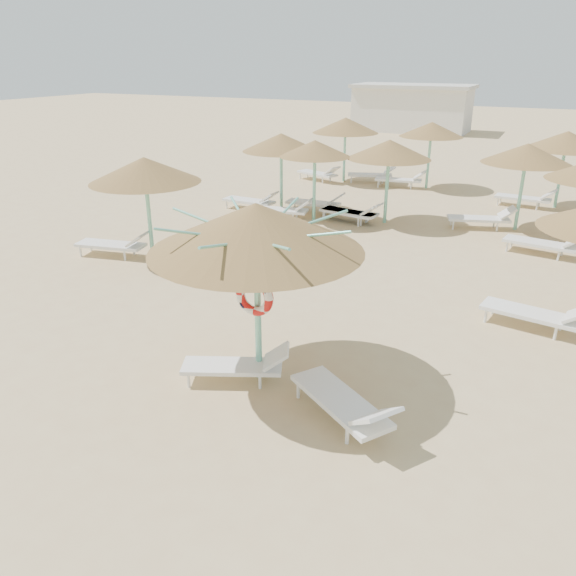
% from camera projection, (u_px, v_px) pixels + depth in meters
% --- Properties ---
extents(ground, '(120.00, 120.00, 0.00)m').
position_uv_depth(ground, '(250.00, 374.00, 9.75)').
color(ground, tan).
rests_on(ground, ground).
extents(main_palapa, '(3.41, 3.41, 3.05)m').
position_uv_depth(main_palapa, '(256.00, 228.00, 8.67)').
color(main_palapa, '#79D2B7').
rests_on(main_palapa, ground).
extents(lounger_main_a, '(1.86, 1.21, 0.65)m').
position_uv_depth(lounger_main_a, '(239.00, 365.00, 9.43)').
color(lounger_main_a, white).
rests_on(lounger_main_a, ground).
extents(lounger_main_b, '(2.02, 1.64, 0.74)m').
position_uv_depth(lounger_main_b, '(345.00, 403.00, 8.32)').
color(lounger_main_b, white).
rests_on(lounger_main_b, ground).
extents(palapa_field, '(19.52, 14.71, 2.72)m').
position_uv_depth(palapa_field, '(460.00, 158.00, 16.71)').
color(palapa_field, '#79D2B7').
rests_on(palapa_field, ground).
extents(service_hut, '(8.40, 4.40, 3.25)m').
position_uv_depth(service_hut, '(412.00, 108.00, 40.68)').
color(service_hut, silver).
rests_on(service_hut, ground).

